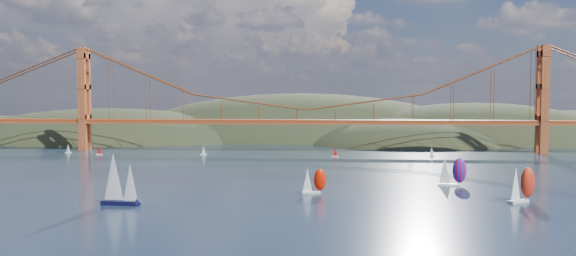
# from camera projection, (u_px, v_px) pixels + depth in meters

# --- Properties ---
(ground) EXTENTS (1200.00, 1200.00, 0.00)m
(ground) POSITION_uv_depth(u_px,v_px,m) (271.00, 238.00, 115.96)
(ground) COLOR black
(ground) RESTS_ON ground
(headlands) EXTENTS (725.00, 225.00, 96.00)m
(headlands) POSITION_uv_depth(u_px,v_px,m) (377.00, 156.00, 390.47)
(headlands) COLOR black
(headlands) RESTS_ON ground
(bridge) EXTENTS (552.00, 12.00, 55.00)m
(bridge) POSITION_uv_depth(u_px,v_px,m) (303.00, 90.00, 293.45)
(bridge) COLOR #983814
(bridge) RESTS_ON ground
(sloop_navy) EXTENTS (10.21, 6.03, 15.57)m
(sloop_navy) POSITION_uv_depth(u_px,v_px,m) (118.00, 180.00, 150.58)
(sloop_navy) COLOR black
(sloop_navy) RESTS_ON ground
(racer_0) EXTENTS (7.55, 4.12, 8.47)m
(racer_0) POSITION_uv_depth(u_px,v_px,m) (313.00, 180.00, 168.04)
(racer_0) COLOR silver
(racer_0) RESTS_ON ground
(racer_1) EXTENTS (9.54, 7.91, 10.96)m
(racer_1) POSITION_uv_depth(u_px,v_px,m) (522.00, 184.00, 153.93)
(racer_1) COLOR silver
(racer_1) RESTS_ON ground
(racer_rwb) EXTENTS (9.07, 3.65, 10.47)m
(racer_rwb) POSITION_uv_depth(u_px,v_px,m) (452.00, 171.00, 182.06)
(racer_rwb) COLOR white
(racer_rwb) RESTS_ON ground
(distant_boat_1) EXTENTS (3.00, 2.00, 4.70)m
(distant_boat_1) POSITION_uv_depth(u_px,v_px,m) (68.00, 148.00, 286.87)
(distant_boat_1) COLOR silver
(distant_boat_1) RESTS_ON ground
(distant_boat_2) EXTENTS (3.00, 2.00, 4.70)m
(distant_boat_2) POSITION_uv_depth(u_px,v_px,m) (99.00, 150.00, 278.36)
(distant_boat_2) COLOR silver
(distant_boat_2) RESTS_ON ground
(distant_boat_3) EXTENTS (3.00, 2.00, 4.70)m
(distant_boat_3) POSITION_uv_depth(u_px,v_px,m) (204.00, 150.00, 277.21)
(distant_boat_3) COLOR silver
(distant_boat_3) RESTS_ON ground
(distant_boat_8) EXTENTS (3.00, 2.00, 4.70)m
(distant_boat_8) POSITION_uv_depth(u_px,v_px,m) (432.00, 152.00, 270.78)
(distant_boat_8) COLOR silver
(distant_boat_8) RESTS_ON ground
(distant_boat_9) EXTENTS (3.00, 2.00, 4.70)m
(distant_boat_9) POSITION_uv_depth(u_px,v_px,m) (335.00, 152.00, 269.10)
(distant_boat_9) COLOR silver
(distant_boat_9) RESTS_ON ground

